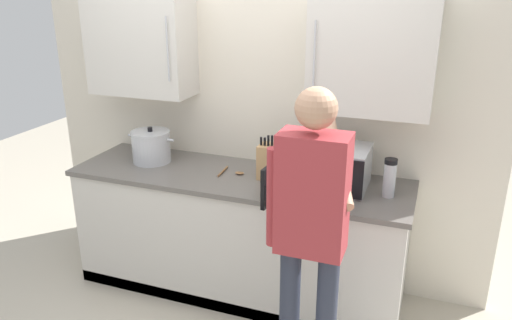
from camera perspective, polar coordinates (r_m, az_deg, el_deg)
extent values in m
cube|color=beige|center=(3.70, 0.20, 6.59)|extent=(3.46, 0.10, 2.68)
cube|color=beige|center=(3.81, -13.02, 12.72)|extent=(0.76, 0.32, 0.72)
cylinder|color=#B7BABF|center=(3.49, -10.05, 12.31)|extent=(0.01, 0.01, 0.43)
cube|color=beige|center=(3.23, 13.11, 11.49)|extent=(0.76, 0.32, 0.72)
cylinder|color=#B7BABF|center=(3.11, 6.66, 11.58)|extent=(0.01, 0.01, 0.43)
cube|color=beige|center=(3.68, -1.94, -8.61)|extent=(2.34, 0.66, 0.87)
cube|color=#605B56|center=(3.48, -2.03, -2.04)|extent=(2.38, 0.70, 0.03)
cube|color=black|center=(3.65, -3.79, -16.22)|extent=(2.34, 0.04, 0.09)
cube|color=#B7BABF|center=(3.30, 8.41, -0.66)|extent=(0.50, 0.37, 0.27)
cube|color=beige|center=(3.31, 7.20, -0.57)|extent=(0.32, 0.32, 0.22)
cube|color=black|center=(3.10, 10.87, -2.22)|extent=(0.14, 0.01, 0.25)
cube|color=black|center=(3.04, 2.10, -2.32)|extent=(0.05, 0.36, 0.25)
cube|color=tan|center=(3.40, 1.31, -0.14)|extent=(0.11, 0.15, 0.24)
cylinder|color=black|center=(3.35, 0.59, 2.17)|extent=(0.02, 0.02, 0.06)
cylinder|color=black|center=(3.34, 1.00, 2.12)|extent=(0.02, 0.02, 0.06)
cylinder|color=black|center=(3.33, 1.42, 2.22)|extent=(0.02, 0.02, 0.07)
cylinder|color=black|center=(3.32, 1.84, 2.19)|extent=(0.02, 0.02, 0.08)
cylinder|color=brown|center=(3.53, -3.81, -1.29)|extent=(0.03, 0.19, 0.01)
ellipsoid|color=brown|center=(3.49, -1.91, -1.48)|extent=(0.07, 0.05, 0.02)
cylinder|color=#B7BABF|center=(3.79, -11.85, 1.40)|extent=(0.28, 0.28, 0.22)
cylinder|color=#B7BABF|center=(3.75, -11.97, 3.10)|extent=(0.29, 0.29, 0.02)
cylinder|color=black|center=(3.74, -12.00, 3.44)|extent=(0.04, 0.04, 0.03)
cylinder|color=#B7BABF|center=(3.85, -14.03, 2.74)|extent=(0.05, 0.02, 0.02)
cylinder|color=#B7BABF|center=(3.68, -9.73, 2.26)|extent=(0.05, 0.02, 0.02)
cylinder|color=#B7BABF|center=(3.21, 14.96, -2.24)|extent=(0.08, 0.08, 0.22)
cylinder|color=black|center=(3.17, 15.16, -0.14)|extent=(0.08, 0.08, 0.03)
cylinder|color=#282D3D|center=(2.85, 3.82, -17.73)|extent=(0.11, 0.11, 0.91)
cube|color=maroon|center=(2.44, 6.48, -3.89)|extent=(0.34, 0.20, 0.61)
sphere|color=tan|center=(2.30, 6.89, 5.88)|extent=(0.20, 0.20, 0.20)
cylinder|color=tan|center=(2.61, 9.25, -0.04)|extent=(0.29, 0.54, 0.35)
cylinder|color=maroon|center=(2.51, 1.99, -4.32)|extent=(0.07, 0.07, 0.52)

